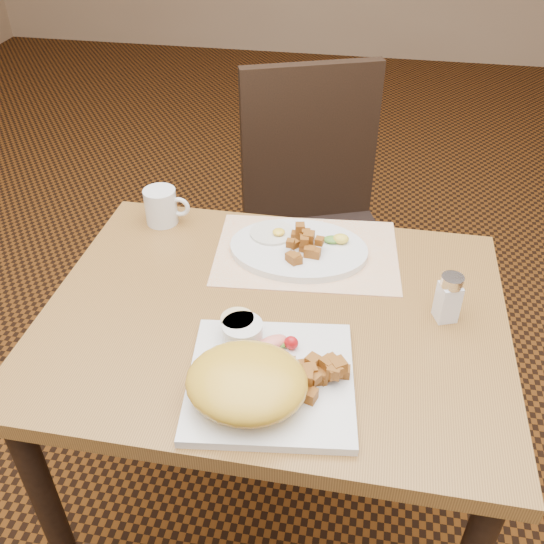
% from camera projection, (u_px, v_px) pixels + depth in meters
% --- Properties ---
extents(ground, '(8.00, 8.00, 0.00)m').
position_uv_depth(ground, '(273.00, 521.00, 1.64)').
color(ground, black).
rests_on(ground, ground).
extents(table, '(0.90, 0.70, 0.75)m').
position_uv_depth(table, '(274.00, 352.00, 1.25)').
color(table, olive).
rests_on(table, ground).
extents(chair_far, '(0.55, 0.55, 0.97)m').
position_uv_depth(chair_far, '(316.00, 215.00, 1.87)').
color(chair_far, black).
rests_on(chair_far, ground).
extents(placemat, '(0.42, 0.32, 0.00)m').
position_uv_depth(placemat, '(307.00, 252.00, 1.34)').
color(placemat, white).
rests_on(placemat, table).
extents(plate_square, '(0.31, 0.31, 0.02)m').
position_uv_depth(plate_square, '(271.00, 381.00, 1.03)').
color(plate_square, silver).
rests_on(plate_square, table).
extents(plate_oval, '(0.31, 0.23, 0.02)m').
position_uv_depth(plate_oval, '(299.00, 249.00, 1.34)').
color(plate_oval, silver).
rests_on(plate_oval, placemat).
extents(hollandaise_mound, '(0.20, 0.18, 0.07)m').
position_uv_depth(hollandaise_mound, '(246.00, 382.00, 0.97)').
color(hollandaise_mound, gold).
rests_on(hollandaise_mound, plate_square).
extents(ramekin, '(0.08, 0.08, 0.04)m').
position_uv_depth(ramekin, '(242.00, 331.00, 1.09)').
color(ramekin, silver).
rests_on(ramekin, plate_square).
extents(garnish_sq, '(0.08, 0.06, 0.03)m').
position_uv_depth(garnish_sq, '(278.00, 343.00, 1.08)').
color(garnish_sq, '#387223').
rests_on(garnish_sq, plate_square).
extents(fried_egg, '(0.10, 0.10, 0.02)m').
position_uv_depth(fried_egg, '(273.00, 233.00, 1.37)').
color(fried_egg, white).
rests_on(fried_egg, plate_oval).
extents(garnish_ov, '(0.06, 0.03, 0.02)m').
position_uv_depth(garnish_ov, '(337.00, 239.00, 1.34)').
color(garnish_ov, '#387223').
rests_on(garnish_ov, plate_oval).
extents(salt_shaker, '(0.05, 0.05, 0.10)m').
position_uv_depth(salt_shaker, '(449.00, 297.00, 1.14)').
color(salt_shaker, white).
rests_on(salt_shaker, table).
extents(coffee_mug, '(0.11, 0.08, 0.09)m').
position_uv_depth(coffee_mug, '(162.00, 206.00, 1.42)').
color(coffee_mug, silver).
rests_on(coffee_mug, table).
extents(home_fries_sq, '(0.12, 0.11, 0.04)m').
position_uv_depth(home_fries_sq, '(320.00, 371.00, 1.01)').
color(home_fries_sq, '#935417').
rests_on(home_fries_sq, plate_square).
extents(home_fries_ov, '(0.08, 0.12, 0.04)m').
position_uv_depth(home_fries_ov, '(303.00, 244.00, 1.31)').
color(home_fries_ov, '#935417').
rests_on(home_fries_ov, plate_oval).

